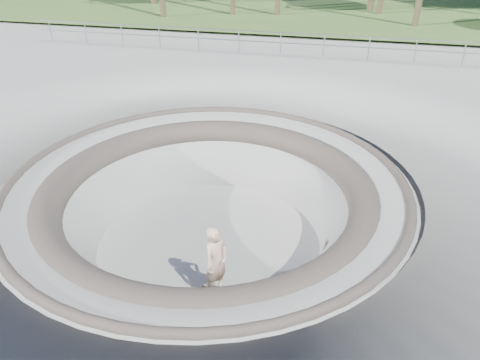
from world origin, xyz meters
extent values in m
plane|color=#969792|center=(0.00, 0.00, 0.00)|extent=(180.00, 180.00, 0.00)
torus|color=#969792|center=(0.00, 0.00, -2.00)|extent=(14.00, 14.00, 4.00)
cylinder|color=#969792|center=(0.00, 0.00, -1.95)|extent=(6.60, 6.60, 0.10)
torus|color=#4D433E|center=(0.00, 0.00, -0.02)|extent=(10.24, 10.24, 0.24)
torus|color=#4D433E|center=(0.00, 0.00, -0.45)|extent=(8.91, 8.91, 0.81)
ellipsoid|color=brown|center=(-22.00, 55.00, -6.44)|extent=(50.40, 36.00, 23.40)
ellipsoid|color=brown|center=(8.00, 60.00, -7.87)|extent=(61.60, 44.00, 28.60)
cylinder|color=gray|center=(0.00, 12.00, 1.17)|extent=(25.00, 0.05, 0.05)
cylinder|color=gray|center=(0.00, 12.00, 0.72)|extent=(25.00, 0.05, 0.05)
cube|color=brown|center=(0.77, -1.98, -1.82)|extent=(0.85, 0.28, 0.02)
cylinder|color=#AAAAAF|center=(0.77, -1.98, -1.86)|extent=(0.05, 0.17, 0.04)
cylinder|color=#AAAAAF|center=(0.77, -1.98, -1.86)|extent=(0.05, 0.17, 0.04)
cylinder|color=silver|center=(0.77, -1.98, -1.87)|extent=(0.07, 0.03, 0.07)
cylinder|color=silver|center=(0.77, -1.98, -1.87)|extent=(0.07, 0.03, 0.07)
cylinder|color=silver|center=(0.77, -1.98, -1.87)|extent=(0.07, 0.03, 0.07)
cylinder|color=silver|center=(0.77, -1.98, -1.87)|extent=(0.07, 0.03, 0.07)
imported|color=beige|center=(0.77, -1.98, -0.90)|extent=(0.68, 0.79, 1.83)
camera|label=1|loc=(3.18, -9.89, 5.95)|focal=35.00mm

